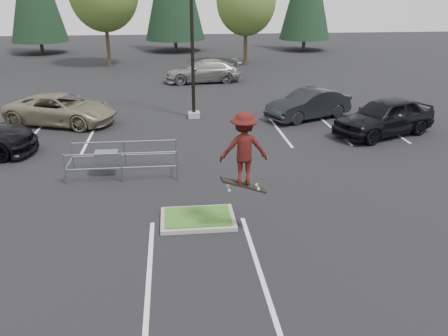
{
  "coord_description": "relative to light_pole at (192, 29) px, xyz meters",
  "views": [
    {
      "loc": [
        -0.62,
        -12.68,
        6.55
      ],
      "look_at": [
        0.95,
        1.5,
        1.08
      ],
      "focal_mm": 38.0,
      "sensor_mm": 36.0,
      "label": 1
    }
  ],
  "objects": [
    {
      "name": "cart_corral",
      "position": [
        -3.45,
        -8.0,
        -3.85
      ],
      "size": [
        3.98,
        1.45,
        1.12
      ],
      "rotation": [
        0.0,
        0.0,
        -0.01
      ],
      "color": "gray",
      "rests_on": "ground"
    },
    {
      "name": "light_pole",
      "position": [
        0.0,
        0.0,
        0.0
      ],
      "size": [
        0.7,
        0.6,
        10.12
      ],
      "color": "gray",
      "rests_on": "ground"
    },
    {
      "name": "car_r_black",
      "position": [
        8.74,
        -4.14,
        -3.68
      ],
      "size": [
        5.57,
        3.96,
        1.76
      ],
      "primitive_type": "imported",
      "rotation": [
        0.0,
        0.0,
        5.12
      ],
      "color": "black",
      "rests_on": "ground"
    },
    {
      "name": "skateboarder",
      "position": [
        0.7,
        -13.0,
        -2.0
      ],
      "size": [
        1.28,
        0.74,
        2.28
      ],
      "rotation": [
        0.0,
        0.0,
        3.15
      ],
      "color": "black",
      "rests_on": "ground"
    },
    {
      "name": "decid_c",
      "position": [
        5.49,
        17.83,
        0.69
      ],
      "size": [
        5.12,
        5.12,
        8.38
      ],
      "color": "#38281C",
      "rests_on": "ground"
    },
    {
      "name": "car_l_tan",
      "position": [
        -6.76,
        -0.5,
        -3.79
      ],
      "size": [
        6.07,
        4.24,
        1.54
      ],
      "primitive_type": "imported",
      "rotation": [
        0.0,
        0.0,
        1.23
      ],
      "color": "gray",
      "rests_on": "ground"
    },
    {
      "name": "grass_median",
      "position": [
        -0.5,
        -12.0,
        -4.48
      ],
      "size": [
        2.2,
        1.6,
        0.16
      ],
      "color": "gray",
      "rests_on": "ground"
    },
    {
      "name": "ground",
      "position": [
        -0.5,
        -12.0,
        -4.56
      ],
      "size": [
        120.0,
        120.0,
        0.0
      ],
      "primitive_type": "plane",
      "color": "black",
      "rests_on": "ground"
    },
    {
      "name": "stall_lines",
      "position": [
        -1.85,
        -5.98,
        -4.56
      ],
      "size": [
        22.62,
        17.6,
        0.01
      ],
      "color": "silver",
      "rests_on": "ground"
    },
    {
      "name": "car_r_charc",
      "position": [
        6.0,
        -0.88,
        -3.79
      ],
      "size": [
        4.92,
        3.44,
        1.54
      ],
      "primitive_type": "imported",
      "rotation": [
        0.0,
        0.0,
        5.15
      ],
      "color": "black",
      "rests_on": "ground"
    },
    {
      "name": "car_far_silver",
      "position": [
        1.19,
        10.0,
        -3.76
      ],
      "size": [
        5.68,
        2.7,
        1.6
      ],
      "primitive_type": "imported",
      "rotation": [
        0.0,
        0.0,
        4.8
      ],
      "color": "gray",
      "rests_on": "ground"
    }
  ]
}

